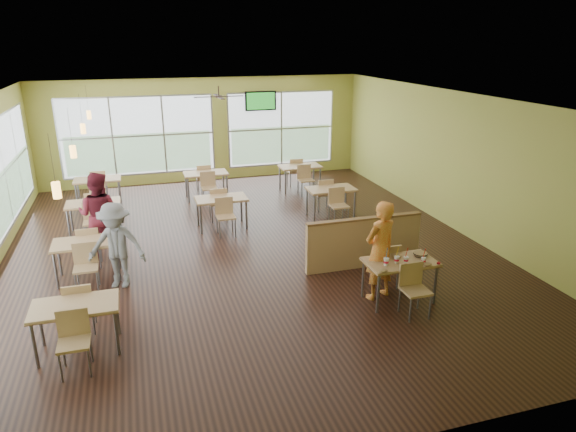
# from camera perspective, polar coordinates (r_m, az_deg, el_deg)

# --- Properties ---
(room) EXTENTS (12.00, 12.04, 3.20)m
(room) POSITION_cam_1_polar(r_m,az_deg,el_deg) (10.69, -4.66, 4.26)
(room) COLOR black
(room) RESTS_ON ground
(window_bays) EXTENTS (9.24, 10.24, 2.38)m
(window_bays) POSITION_cam_1_polar(r_m,az_deg,el_deg) (13.49, -18.67, 5.93)
(window_bays) COLOR white
(window_bays) RESTS_ON room
(main_table) EXTENTS (1.22, 1.52, 0.87)m
(main_table) POSITION_cam_1_polar(r_m,az_deg,el_deg) (9.04, 12.34, -5.56)
(main_table) COLOR tan
(main_table) RESTS_ON floor
(half_wall_divider) EXTENTS (2.40, 0.14, 1.04)m
(half_wall_divider) POSITION_cam_1_polar(r_m,az_deg,el_deg) (10.25, 8.42, -2.90)
(half_wall_divider) COLOR tan
(half_wall_divider) RESTS_ON floor
(dining_tables) EXTENTS (6.92, 8.72, 0.87)m
(dining_tables) POSITION_cam_1_polar(r_m,az_deg,el_deg) (12.43, -10.99, 1.47)
(dining_tables) COLOR tan
(dining_tables) RESTS_ON floor
(pendant_lights) EXTENTS (0.11, 7.31, 0.86)m
(pendant_lights) POSITION_cam_1_polar(r_m,az_deg,el_deg) (10.98, -22.27, 7.87)
(pendant_lights) COLOR #2D2119
(pendant_lights) RESTS_ON ceiling
(ceiling_fan) EXTENTS (1.25, 1.25, 0.29)m
(ceiling_fan) POSITION_cam_1_polar(r_m,az_deg,el_deg) (13.35, -7.70, 13.04)
(ceiling_fan) COLOR #2D2119
(ceiling_fan) RESTS_ON ceiling
(tv_backwall) EXTENTS (1.00, 0.07, 0.60)m
(tv_backwall) POSITION_cam_1_polar(r_m,az_deg,el_deg) (16.59, -3.06, 12.65)
(tv_backwall) COLOR black
(tv_backwall) RESTS_ON wall_back
(man_plaid) EXTENTS (0.75, 0.62, 1.78)m
(man_plaid) POSITION_cam_1_polar(r_m,az_deg,el_deg) (8.98, 10.18, -3.78)
(man_plaid) COLOR #E45119
(man_plaid) RESTS_ON floor
(patron_maroon) EXTENTS (1.07, 0.96, 1.79)m
(patron_maroon) POSITION_cam_1_polar(r_m,az_deg,el_deg) (11.27, -20.27, 0.16)
(patron_maroon) COLOR maroon
(patron_maroon) RESTS_ON floor
(patron_grey) EXTENTS (1.17, 0.88, 1.61)m
(patron_grey) POSITION_cam_1_polar(r_m,az_deg,el_deg) (9.76, -18.53, -3.12)
(patron_grey) COLOR slate
(patron_grey) RESTS_ON floor
(cup_blue) EXTENTS (0.10, 0.10, 0.35)m
(cup_blue) POSITION_cam_1_polar(r_m,az_deg,el_deg) (8.73, 10.85, -4.98)
(cup_blue) COLOR white
(cup_blue) RESTS_ON main_table
(cup_yellow) EXTENTS (0.09, 0.09, 0.33)m
(cup_yellow) POSITION_cam_1_polar(r_m,az_deg,el_deg) (8.86, 11.99, -4.74)
(cup_yellow) COLOR white
(cup_yellow) RESTS_ON main_table
(cup_red_near) EXTENTS (0.09, 0.09, 0.31)m
(cup_red_near) POSITION_cam_1_polar(r_m,az_deg,el_deg) (8.89, 12.99, -4.76)
(cup_red_near) COLOR white
(cup_red_near) RESTS_ON main_table
(cup_red_far) EXTENTS (0.08, 0.08, 0.30)m
(cup_red_far) POSITION_cam_1_polar(r_m,az_deg,el_deg) (8.94, 14.83, -4.78)
(cup_red_far) COLOR white
(cup_red_far) RESTS_ON main_table
(food_basket) EXTENTS (0.25, 0.25, 0.06)m
(food_basket) POSITION_cam_1_polar(r_m,az_deg,el_deg) (9.25, 14.50, -4.11)
(food_basket) COLOR black
(food_basket) RESTS_ON main_table
(ketchup_cup) EXTENTS (0.06, 0.06, 0.03)m
(ketchup_cup) POSITION_cam_1_polar(r_m,az_deg,el_deg) (9.02, 16.39, -5.04)
(ketchup_cup) COLOR #A10814
(ketchup_cup) RESTS_ON main_table
(wrapper_left) EXTENTS (0.17, 0.16, 0.04)m
(wrapper_left) POSITION_cam_1_polar(r_m,az_deg,el_deg) (8.53, 10.57, -5.97)
(wrapper_left) COLOR #967849
(wrapper_left) RESTS_ON main_table
(wrapper_mid) EXTENTS (0.22, 0.20, 0.04)m
(wrapper_mid) POSITION_cam_1_polar(r_m,az_deg,el_deg) (9.09, 11.98, -4.40)
(wrapper_mid) COLOR #967849
(wrapper_mid) RESTS_ON main_table
(wrapper_right) EXTENTS (0.18, 0.17, 0.04)m
(wrapper_right) POSITION_cam_1_polar(r_m,az_deg,el_deg) (8.92, 15.23, -5.16)
(wrapper_right) COLOR #967849
(wrapper_right) RESTS_ON main_table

